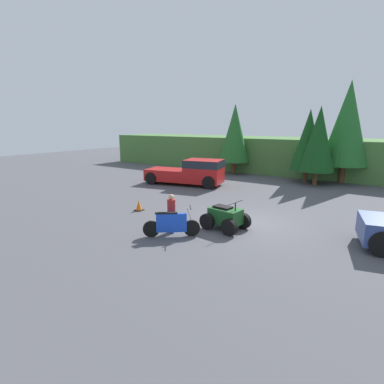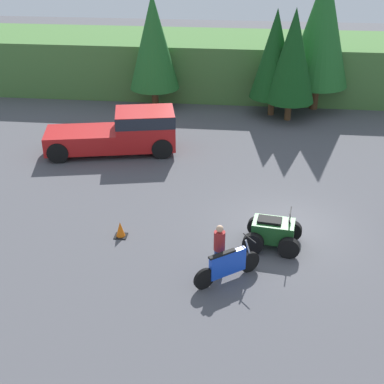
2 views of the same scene
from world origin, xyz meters
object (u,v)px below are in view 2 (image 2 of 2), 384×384
at_px(pickup_truck_red, 124,131).
at_px(rider_person, 219,247).
at_px(traffic_cone, 120,230).
at_px(dirt_bike, 228,265).
at_px(quad_atv, 273,232).

xyz_separation_m(pickup_truck_red, rider_person, (4.81, -8.67, -0.13)).
xyz_separation_m(pickup_truck_red, traffic_cone, (1.42, -7.05, -0.75)).
bearing_deg(dirt_bike, quad_atv, 18.20).
bearing_deg(rider_person, quad_atv, -0.12).
xyz_separation_m(pickup_truck_red, quad_atv, (6.44, -7.05, -0.50)).
bearing_deg(traffic_cone, pickup_truck_red, 101.43).
xyz_separation_m(pickup_truck_red, dirt_bike, (5.09, -9.02, -0.51)).
bearing_deg(pickup_truck_red, traffic_cone, -90.76).
relative_size(dirt_bike, rider_person, 1.15).
bearing_deg(traffic_cone, quad_atv, -0.09).
height_order(pickup_truck_red, dirt_bike, pickup_truck_red).
relative_size(pickup_truck_red, dirt_bike, 3.21).
distance_m(pickup_truck_red, traffic_cone, 7.23).
xyz_separation_m(dirt_bike, quad_atv, (1.35, 1.97, 0.00)).
distance_m(quad_atv, traffic_cone, 5.02).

